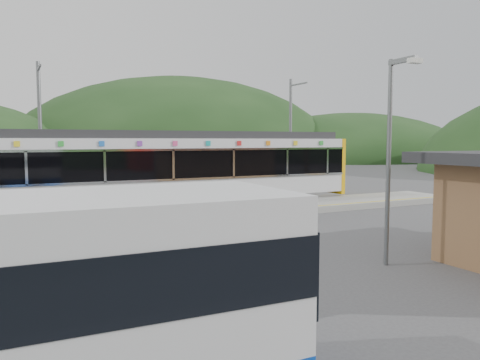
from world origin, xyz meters
name	(u,v)px	position (x,y,z in m)	size (l,w,h in m)	color
ground	(256,227)	(0.00, 0.00, 0.00)	(120.00, 120.00, 0.00)	#4C4C4F
hills	(310,202)	(6.19, 5.29, 0.00)	(146.00, 149.00, 26.00)	#1E3D19
platform	(221,212)	(0.00, 3.30, 0.15)	(26.00, 3.20, 0.30)	#9E9E99
yellow_line	(234,212)	(0.00, 2.00, 0.30)	(26.00, 0.10, 0.01)	yellow
train	(154,167)	(-2.28, 6.00, 2.06)	(20.44, 3.01, 3.74)	black
catenary_mast_west	(40,133)	(-7.00, 8.56, 3.65)	(0.18, 1.80, 7.00)	slate
catenary_mast_east	(291,135)	(7.00, 8.56, 3.65)	(0.18, 1.80, 7.00)	slate
lamp_post	(392,143)	(0.50, -6.44, 3.24)	(0.35, 0.96, 5.39)	slate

